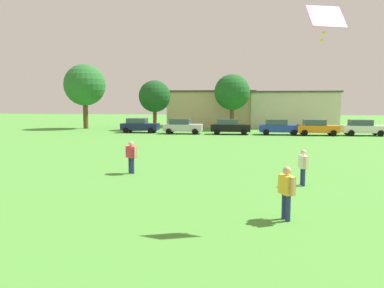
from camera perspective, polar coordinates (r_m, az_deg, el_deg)
The scene contains 16 objects.
ground_plane at distance 31.09m, azimuth -1.64°, elevation -0.39°, with size 160.00×160.00×0.00m, color #4C9338.
adult_bystander at distance 12.05m, azimuth 13.70°, elevation -6.35°, with size 0.49×0.73×1.64m.
bystander_near_trees at distance 17.18m, azimuth 15.98°, elevation -2.87°, with size 0.36×0.73×1.55m.
bystander_midfield at distance 19.55m, azimuth -8.91°, elevation -1.48°, with size 0.63×0.56×1.63m.
kite at distance 12.37m, azimuth 19.02°, elevation 16.97°, with size 1.19×0.83×1.09m.
parked_car_navy_0 at distance 45.75m, azimuth -7.72°, elevation 2.74°, with size 4.30×2.02×1.68m.
parked_car_silver_1 at distance 43.64m, azimuth -1.44°, elevation 2.63°, with size 4.30×2.02×1.68m.
parked_car_black_2 at distance 43.11m, azimuth 5.58°, elevation 2.56°, with size 4.30×2.02×1.68m.
parked_car_blue_3 at distance 43.32m, azimuth 12.58°, elevation 2.46°, with size 4.30×2.02×1.68m.
parked_car_orange_4 at distance 43.62m, azimuth 17.82°, elevation 2.34°, with size 4.30×2.02×1.68m.
parked_car_white_5 at distance 45.06m, azimuth 23.75°, elevation 2.22°, with size 4.30×2.02×1.68m.
tree_far_left at distance 54.18m, azimuth -15.45°, elevation 8.31°, with size 5.49×5.49×8.56m.
tree_center at distance 50.10m, azimuth -5.50°, elevation 6.96°, with size 4.05×4.05×6.31m.
tree_far_right at distance 50.32m, azimuth 5.90°, elevation 7.56°, with size 4.56×4.56×7.10m.
house_left at distance 57.13m, azimuth 2.97°, elevation 5.20°, with size 12.50×7.80×5.16m.
house_right at distance 57.30m, azimuth 14.35°, elevation 4.95°, with size 11.97×8.91×5.03m.
Camera 1 is at (5.03, -0.47, 3.55)m, focal length 36.38 mm.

